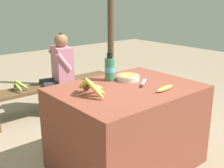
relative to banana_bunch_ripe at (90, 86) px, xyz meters
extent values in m
plane|color=gray|center=(0.36, -0.03, -0.81)|extent=(12.00, 12.00, 0.00)
cube|color=brown|center=(0.36, -0.03, -0.44)|extent=(1.19, 0.90, 0.73)
sphere|color=#4C381E|center=(-0.04, 0.00, 0.00)|extent=(0.05, 0.05, 0.05)
ellipsoid|color=#E0C64C|center=(-0.02, -0.08, 0.01)|extent=(0.09, 0.19, 0.16)
ellipsoid|color=#E0C64C|center=(0.01, -0.05, 0.00)|extent=(0.14, 0.14, 0.13)
ellipsoid|color=#E0C64C|center=(0.03, 0.00, -0.01)|extent=(0.19, 0.03, 0.09)
ellipsoid|color=#E0C64C|center=(0.02, 0.05, 0.00)|extent=(0.15, 0.15, 0.15)
ellipsoid|color=#E0C64C|center=(-0.02, 0.07, 0.00)|extent=(0.09, 0.19, 0.13)
cylinder|color=silver|center=(0.51, 0.12, -0.05)|extent=(0.20, 0.20, 0.04)
torus|color=silver|center=(0.51, 0.12, -0.03)|extent=(0.20, 0.20, 0.01)
cylinder|color=#BC8942|center=(0.51, 0.12, -0.03)|extent=(0.17, 0.17, 0.01)
cylinder|color=#337556|center=(0.38, 0.23, 0.03)|extent=(0.09, 0.09, 0.20)
cylinder|color=#47A8D1|center=(0.38, 0.23, 0.03)|extent=(0.09, 0.09, 0.04)
cylinder|color=black|center=(0.38, 0.23, 0.16)|extent=(0.05, 0.05, 0.05)
torus|color=black|center=(0.38, 0.23, 0.20)|extent=(0.04, 0.01, 0.04)
ellipsoid|color=#E0C64C|center=(0.53, -0.29, -0.05)|extent=(0.22, 0.06, 0.04)
cube|color=#BCBCC1|center=(0.55, -0.04, -0.06)|extent=(0.16, 0.13, 0.00)
cylinder|color=#472D19|center=(0.46, -0.10, -0.06)|extent=(0.06, 0.05, 0.02)
cube|color=brown|center=(0.47, 1.48, -0.43)|extent=(1.77, 0.32, 0.04)
cube|color=brown|center=(1.25, 1.36, -0.63)|extent=(0.06, 0.06, 0.36)
cube|color=brown|center=(1.25, 1.60, -0.63)|extent=(0.06, 0.06, 0.36)
cylinder|color=#232328|center=(0.33, 1.42, -0.61)|extent=(0.09, 0.09, 0.40)
cylinder|color=#232328|center=(0.45, 1.39, -0.40)|extent=(0.31, 0.15, 0.09)
cylinder|color=#232328|center=(0.37, 1.60, -0.61)|extent=(0.09, 0.09, 0.40)
cylinder|color=#232328|center=(0.49, 1.57, -0.40)|extent=(0.31, 0.15, 0.09)
cube|color=#C67589|center=(0.60, 1.45, -0.18)|extent=(0.27, 0.38, 0.47)
cylinder|color=#C67589|center=(0.54, 1.30, -0.10)|extent=(0.21, 0.11, 0.25)
cylinder|color=#C67589|center=(0.61, 1.61, -0.10)|extent=(0.21, 0.11, 0.25)
sphere|color=brown|center=(0.60, 1.45, 0.13)|extent=(0.17, 0.17, 0.17)
sphere|color=black|center=(0.60, 1.45, 0.20)|extent=(0.07, 0.07, 0.07)
sphere|color=#4C381E|center=(-0.02, 1.48, -0.35)|extent=(0.05, 0.05, 0.05)
ellipsoid|color=#8EA842|center=(-0.01, 1.42, -0.35)|extent=(0.05, 0.16, 0.10)
ellipsoid|color=#8EA842|center=(0.04, 1.45, -0.34)|extent=(0.17, 0.10, 0.15)
ellipsoid|color=#8EA842|center=(0.04, 1.51, -0.34)|extent=(0.15, 0.09, 0.13)
ellipsoid|color=#8EA842|center=(0.00, 1.54, -0.34)|extent=(0.08, 0.15, 0.13)
cylinder|color=#4C3823|center=(1.77, 1.87, 0.31)|extent=(0.10, 0.10, 2.24)
camera|label=1|loc=(-1.18, -1.66, 0.63)|focal=45.00mm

